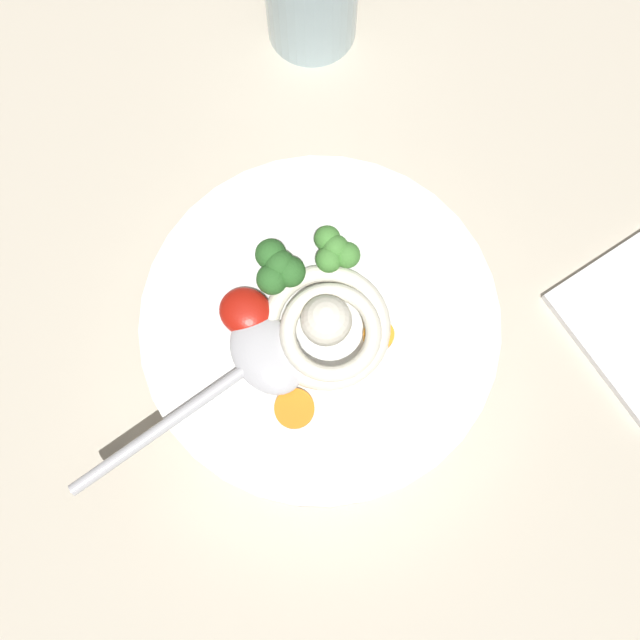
# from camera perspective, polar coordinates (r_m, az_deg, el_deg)

# --- Properties ---
(table_slab) EXTENTS (1.19, 1.19, 0.03)m
(table_slab) POSITION_cam_1_polar(r_m,az_deg,el_deg) (0.58, -1.28, 1.86)
(table_slab) COLOR #BCB29E
(table_slab) RESTS_ON ground
(soup_bowl) EXTENTS (0.25, 0.25, 0.06)m
(soup_bowl) POSITION_cam_1_polar(r_m,az_deg,el_deg) (0.53, 0.00, -0.80)
(soup_bowl) COLOR white
(soup_bowl) RESTS_ON table_slab
(noodle_pile) EXTENTS (0.10, 0.09, 0.04)m
(noodle_pile) POSITION_cam_1_polar(r_m,az_deg,el_deg) (0.49, 0.57, -0.52)
(noodle_pile) COLOR silver
(noodle_pile) RESTS_ON soup_bowl
(soup_spoon) EXTENTS (0.10, 0.17, 0.02)m
(soup_spoon) POSITION_cam_1_polar(r_m,az_deg,el_deg) (0.49, -5.46, -3.57)
(soup_spoon) COLOR #B7B7BC
(soup_spoon) RESTS_ON soup_bowl
(chili_sauce_dollop) EXTENTS (0.04, 0.03, 0.02)m
(chili_sauce_dollop) POSITION_cam_1_polar(r_m,az_deg,el_deg) (0.50, -5.78, 0.65)
(chili_sauce_dollop) COLOR #B2190F
(chili_sauce_dollop) RESTS_ON soup_bowl
(broccoli_floret_beside_chili) EXTENTS (0.04, 0.04, 0.03)m
(broccoli_floret_beside_chili) POSITION_cam_1_polar(r_m,az_deg,el_deg) (0.49, -3.18, 4.02)
(broccoli_floret_beside_chili) COLOR #7A9E60
(broccoli_floret_beside_chili) RESTS_ON soup_bowl
(broccoli_floret_front) EXTENTS (0.04, 0.03, 0.03)m
(broccoli_floret_front) POSITION_cam_1_polar(r_m,az_deg,el_deg) (0.50, 1.15, 5.41)
(broccoli_floret_front) COLOR #7A9E60
(broccoli_floret_front) RESTS_ON soup_bowl
(carrot_slice_extra_b) EXTENTS (0.03, 0.03, 0.00)m
(carrot_slice_extra_b) POSITION_cam_1_polar(r_m,az_deg,el_deg) (0.49, -2.00, -6.87)
(carrot_slice_extra_b) COLOR orange
(carrot_slice_extra_b) RESTS_ON soup_bowl
(carrot_slice_right) EXTENTS (0.02, 0.02, 0.01)m
(carrot_slice_right) POSITION_cam_1_polar(r_m,az_deg,el_deg) (0.49, 4.55, -1.17)
(carrot_slice_right) COLOR orange
(carrot_slice_right) RESTS_ON soup_bowl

